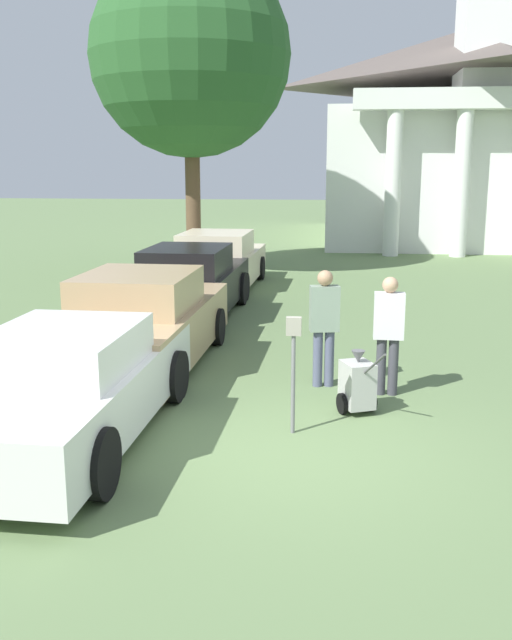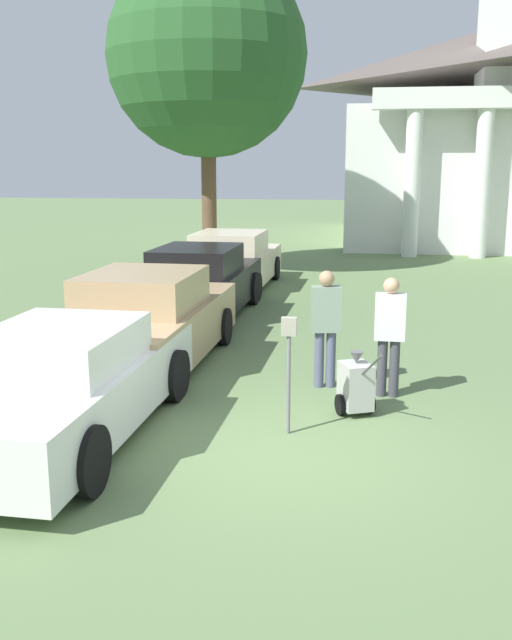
{
  "view_description": "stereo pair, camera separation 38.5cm",
  "coord_description": "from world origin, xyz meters",
  "px_view_note": "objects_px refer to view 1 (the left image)",
  "views": [
    {
      "loc": [
        0.47,
        -7.54,
        3.2
      ],
      "look_at": [
        -0.57,
        2.02,
        1.1
      ],
      "focal_mm": 40.0,
      "sensor_mm": 36.0,
      "label": 1
    },
    {
      "loc": [
        0.85,
        -7.49,
        3.2
      ],
      "look_at": [
        -0.57,
        2.02,
        1.1
      ],
      "focal_mm": 40.0,
      "sensor_mm": 36.0,
      "label": 2
    }
  ],
  "objects_px": {
    "parked_car_white": "(71,386)",
    "parked_car_black": "(189,285)",
    "person_worker": "(324,321)",
    "church": "(465,123)",
    "parked_car_cream": "(217,263)",
    "equipment_cart": "(357,384)",
    "parking_meter": "(293,353)",
    "parked_car_tan": "(142,323)",
    "person_supervisor": "(389,329)"
  },
  "relations": [
    {
      "from": "parked_car_white",
      "to": "parked_car_black",
      "type": "xyz_separation_m",
      "value": [
        -0.0,
        6.93,
        0.06
      ]
    },
    {
      "from": "parking_meter",
      "to": "equipment_cart",
      "type": "relative_size",
      "value": 1.45
    },
    {
      "from": "parked_car_black",
      "to": "person_worker",
      "type": "relative_size",
      "value": 2.96
    },
    {
      "from": "parked_car_cream",
      "to": "church",
      "type": "bearing_deg",
      "value": 60.55
    },
    {
      "from": "parked_car_white",
      "to": "person_worker",
      "type": "bearing_deg",
      "value": 41.08
    },
    {
      "from": "parked_car_black",
      "to": "equipment_cart",
      "type": "height_order",
      "value": "parked_car_black"
    },
    {
      "from": "parked_car_white",
      "to": "parked_car_tan",
      "type": "distance_m",
      "value": 3.17
    },
    {
      "from": "person_supervisor",
      "to": "parking_meter",
      "type": "bearing_deg",
      "value": 54.72
    },
    {
      "from": "person_supervisor",
      "to": "parked_car_white",
      "type": "bearing_deg",
      "value": 30.95
    },
    {
      "from": "parked_car_white",
      "to": "church",
      "type": "height_order",
      "value": "church"
    },
    {
      "from": "parked_car_white",
      "to": "parked_car_cream",
      "type": "distance_m",
      "value": 10.65
    },
    {
      "from": "parked_car_white",
      "to": "person_worker",
      "type": "height_order",
      "value": "person_worker"
    },
    {
      "from": "parked_car_white",
      "to": "parked_car_black",
      "type": "bearing_deg",
      "value": 91.36
    },
    {
      "from": "parked_car_black",
      "to": "parking_meter",
      "type": "height_order",
      "value": "parked_car_black"
    },
    {
      "from": "parked_car_cream",
      "to": "person_worker",
      "type": "height_order",
      "value": "person_worker"
    },
    {
      "from": "parked_car_white",
      "to": "parked_car_black",
      "type": "distance_m",
      "value": 6.93
    },
    {
      "from": "equipment_cart",
      "to": "church",
      "type": "distance_m",
      "value": 24.74
    },
    {
      "from": "parking_meter",
      "to": "equipment_cart",
      "type": "height_order",
      "value": "parking_meter"
    },
    {
      "from": "equipment_cart",
      "to": "church",
      "type": "relative_size",
      "value": 0.05
    },
    {
      "from": "parking_meter",
      "to": "parked_car_tan",
      "type": "bearing_deg",
      "value": 133.93
    },
    {
      "from": "parked_car_black",
      "to": "parking_meter",
      "type": "bearing_deg",
      "value": -66.8
    },
    {
      "from": "parked_car_tan",
      "to": "parked_car_cream",
      "type": "xyz_separation_m",
      "value": [
        -0.0,
        7.49,
        -0.03
      ]
    },
    {
      "from": "parked_car_tan",
      "to": "parked_car_black",
      "type": "xyz_separation_m",
      "value": [
        -0.0,
        3.76,
        0.0
      ]
    },
    {
      "from": "person_worker",
      "to": "person_supervisor",
      "type": "height_order",
      "value": "person_worker"
    },
    {
      "from": "church",
      "to": "person_worker",
      "type": "bearing_deg",
      "value": -104.08
    },
    {
      "from": "parked_car_white",
      "to": "person_worker",
      "type": "distance_m",
      "value": 3.81
    },
    {
      "from": "parked_car_white",
      "to": "equipment_cart",
      "type": "distance_m",
      "value": 3.63
    },
    {
      "from": "parked_car_cream",
      "to": "person_worker",
      "type": "relative_size",
      "value": 2.99
    },
    {
      "from": "parking_meter",
      "to": "person_supervisor",
      "type": "distance_m",
      "value": 2.05
    },
    {
      "from": "person_supervisor",
      "to": "equipment_cart",
      "type": "xyz_separation_m",
      "value": [
        -0.44,
        -0.81,
        -0.58
      ]
    },
    {
      "from": "parked_car_white",
      "to": "parked_car_black",
      "type": "height_order",
      "value": "parked_car_black"
    },
    {
      "from": "parked_car_white",
      "to": "church",
      "type": "distance_m",
      "value": 26.84
    },
    {
      "from": "parked_car_cream",
      "to": "person_supervisor",
      "type": "xyz_separation_m",
      "value": [
        3.82,
        -8.53,
        0.28
      ]
    },
    {
      "from": "parked_car_cream",
      "to": "equipment_cart",
      "type": "relative_size",
      "value": 5.18
    },
    {
      "from": "parked_car_white",
      "to": "parked_car_tan",
      "type": "relative_size",
      "value": 0.97
    },
    {
      "from": "person_worker",
      "to": "equipment_cart",
      "type": "xyz_separation_m",
      "value": [
        0.46,
        -1.11,
        -0.6
      ]
    },
    {
      "from": "person_worker",
      "to": "parked_car_tan",
      "type": "bearing_deg",
      "value": -23.91
    },
    {
      "from": "parked_car_black",
      "to": "parked_car_cream",
      "type": "bearing_deg",
      "value": 91.36
    },
    {
      "from": "parked_car_tan",
      "to": "person_supervisor",
      "type": "xyz_separation_m",
      "value": [
        3.82,
        -1.04,
        0.25
      ]
    },
    {
      "from": "person_supervisor",
      "to": "church",
      "type": "height_order",
      "value": "church"
    },
    {
      "from": "parked_car_cream",
      "to": "person_supervisor",
      "type": "distance_m",
      "value": 9.35
    },
    {
      "from": "parking_meter",
      "to": "church",
      "type": "relative_size",
      "value": 0.07
    },
    {
      "from": "parked_car_tan",
      "to": "parked_car_cream",
      "type": "bearing_deg",
      "value": 91.36
    },
    {
      "from": "parked_car_tan",
      "to": "parked_car_black",
      "type": "distance_m",
      "value": 3.76
    },
    {
      "from": "parked_car_tan",
      "to": "parked_car_cream",
      "type": "relative_size",
      "value": 0.95
    },
    {
      "from": "person_worker",
      "to": "equipment_cart",
      "type": "relative_size",
      "value": 1.73
    },
    {
      "from": "parked_car_tan",
      "to": "church",
      "type": "height_order",
      "value": "church"
    },
    {
      "from": "person_worker",
      "to": "person_supervisor",
      "type": "bearing_deg",
      "value": 151.98
    },
    {
      "from": "parking_meter",
      "to": "person_supervisor",
      "type": "relative_size",
      "value": 0.85
    },
    {
      "from": "parked_car_black",
      "to": "parked_car_cream",
      "type": "distance_m",
      "value": 3.73
    }
  ]
}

